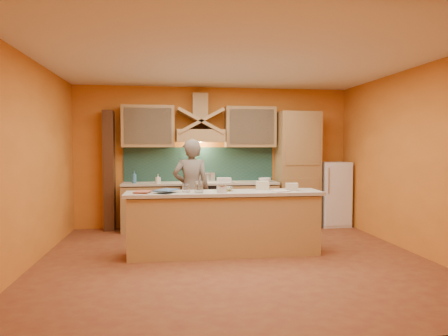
{
  "coord_description": "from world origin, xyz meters",
  "views": [
    {
      "loc": [
        -0.91,
        -5.52,
        1.6
      ],
      "look_at": [
        -0.02,
        0.9,
        1.26
      ],
      "focal_mm": 32.0,
      "sensor_mm": 36.0,
      "label": 1
    }
  ],
  "objects": [
    {
      "name": "floor",
      "position": [
        0.0,
        0.0,
        0.0
      ],
      "size": [
        5.5,
        5.0,
        0.01
      ],
      "primitive_type": "cube",
      "color": "brown",
      "rests_on": "ground"
    },
    {
      "name": "ceiling",
      "position": [
        0.0,
        0.0,
        2.8
      ],
      "size": [
        5.5,
        5.0,
        0.01
      ],
      "primitive_type": "cube",
      "color": "white",
      "rests_on": "wall_back"
    },
    {
      "name": "wall_back",
      "position": [
        0.0,
        2.5,
        1.4
      ],
      "size": [
        5.5,
        0.02,
        2.8
      ],
      "primitive_type": "cube",
      "color": "orange",
      "rests_on": "floor"
    },
    {
      "name": "wall_front",
      "position": [
        0.0,
        -2.5,
        1.4
      ],
      "size": [
        5.5,
        0.02,
        2.8
      ],
      "primitive_type": "cube",
      "color": "orange",
      "rests_on": "floor"
    },
    {
      "name": "wall_left",
      "position": [
        -2.75,
        0.0,
        1.4
      ],
      "size": [
        0.02,
        5.0,
        2.8
      ],
      "primitive_type": "cube",
      "color": "orange",
      "rests_on": "floor"
    },
    {
      "name": "wall_right",
      "position": [
        2.75,
        0.0,
        1.4
      ],
      "size": [
        0.02,
        5.0,
        2.8
      ],
      "primitive_type": "cube",
      "color": "orange",
      "rests_on": "floor"
    },
    {
      "name": "base_cabinet_left",
      "position": [
        -1.25,
        2.2,
        0.43
      ],
      "size": [
        1.1,
        0.6,
        0.86
      ],
      "primitive_type": "cube",
      "color": "#A67E4B",
      "rests_on": "floor"
    },
    {
      "name": "base_cabinet_right",
      "position": [
        0.65,
        2.2,
        0.43
      ],
      "size": [
        1.1,
        0.6,
        0.86
      ],
      "primitive_type": "cube",
      "color": "#A67E4B",
      "rests_on": "floor"
    },
    {
      "name": "counter_top",
      "position": [
        -0.3,
        2.2,
        0.9
      ],
      "size": [
        3.0,
        0.62,
        0.04
      ],
      "primitive_type": "cube",
      "color": "beige",
      "rests_on": "base_cabinet_left"
    },
    {
      "name": "stove",
      "position": [
        -0.3,
        2.2,
        0.45
      ],
      "size": [
        0.6,
        0.58,
        0.9
      ],
      "primitive_type": "cube",
      "color": "black",
      "rests_on": "floor"
    },
    {
      "name": "backsplash",
      "position": [
        -0.3,
        2.48,
        1.25
      ],
      "size": [
        3.0,
        0.03,
        0.7
      ],
      "primitive_type": "cube",
      "color": "#1A3933",
      "rests_on": "wall_back"
    },
    {
      "name": "range_hood",
      "position": [
        -0.3,
        2.25,
        1.82
      ],
      "size": [
        0.92,
        0.5,
        0.24
      ],
      "primitive_type": "cube",
      "color": "#A67E4B",
      "rests_on": "wall_back"
    },
    {
      "name": "hood_chimney",
      "position": [
        -0.3,
        2.35,
        2.4
      ],
      "size": [
        0.3,
        0.3,
        0.5
      ],
      "primitive_type": "cube",
      "color": "#A67E4B",
      "rests_on": "wall_back"
    },
    {
      "name": "upper_cabinet_left",
      "position": [
        -1.3,
        2.33,
        2.0
      ],
      "size": [
        1.0,
        0.35,
        0.8
      ],
      "primitive_type": "cube",
      "color": "#A67E4B",
      "rests_on": "wall_back"
    },
    {
      "name": "upper_cabinet_right",
      "position": [
        0.7,
        2.33,
        2.0
      ],
      "size": [
        1.0,
        0.35,
        0.8
      ],
      "primitive_type": "cube",
      "color": "#A67E4B",
      "rests_on": "wall_back"
    },
    {
      "name": "pantry_column",
      "position": [
        1.65,
        2.2,
        1.15
      ],
      "size": [
        0.8,
        0.6,
        2.3
      ],
      "primitive_type": "cube",
      "color": "#A67E4B",
      "rests_on": "floor"
    },
    {
      "name": "fridge",
      "position": [
        2.4,
        2.2,
        0.65
      ],
      "size": [
        0.58,
        0.6,
        1.3
      ],
      "primitive_type": "cube",
      "color": "white",
      "rests_on": "floor"
    },
    {
      "name": "trim_column_left",
      "position": [
        -2.05,
        2.35,
        1.15
      ],
      "size": [
        0.2,
        0.3,
        2.3
      ],
      "primitive_type": "cube",
      "color": "#472816",
      "rests_on": "floor"
    },
    {
      "name": "island_body",
      "position": [
        -0.1,
        0.3,
        0.44
      ],
      "size": [
        2.8,
        0.55,
        0.88
      ],
      "primitive_type": "cube",
      "color": "tan",
      "rests_on": "floor"
    },
    {
      "name": "island_top",
      "position": [
        -0.1,
        0.3,
        0.92
      ],
      "size": [
        2.9,
        0.62,
        0.05
      ],
      "primitive_type": "cube",
      "color": "beige",
      "rests_on": "island_body"
    },
    {
      "name": "person",
      "position": [
        -0.53,
        1.34,
        0.87
      ],
      "size": [
        0.64,
        0.43,
        1.74
      ],
      "primitive_type": "imported",
      "rotation": [
        0.0,
        0.0,
        3.12
      ],
      "color": "#70665B",
      "rests_on": "floor"
    },
    {
      "name": "pot_large",
      "position": [
        -0.48,
        2.22,
        0.98
      ],
      "size": [
        0.23,
        0.23,
        0.16
      ],
      "primitive_type": "cylinder",
      "rotation": [
        0.0,
        0.0,
        0.02
      ],
      "color": "silver",
      "rests_on": "stove"
    },
    {
      "name": "pot_small",
      "position": [
        -0.19,
        2.37,
        0.98
      ],
      "size": [
        0.27,
        0.27,
        0.15
      ],
      "primitive_type": "cylinder",
      "rotation": [
        0.0,
        0.0,
        -0.42
      ],
      "color": "silver",
      "rests_on": "stove"
    },
    {
      "name": "soap_bottle_a",
      "position": [
        -1.11,
        1.98,
        1.01
      ],
      "size": [
        0.1,
        0.11,
        0.18
      ],
      "primitive_type": "imported",
      "rotation": [
        0.0,
        0.0,
        0.37
      ],
      "color": "white",
      "rests_on": "counter_top"
    },
    {
      "name": "soap_bottle_b",
      "position": [
        -1.56,
        2.14,
        1.04
      ],
      "size": [
        0.12,
        0.12,
        0.23
      ],
      "primitive_type": "imported",
      "rotation": [
        0.0,
        0.0,
        0.48
      ],
      "color": "teal",
      "rests_on": "counter_top"
    },
    {
      "name": "bowl_back",
      "position": [
        0.96,
        2.11,
        0.96
      ],
      "size": [
        0.28,
        0.28,
        0.08
      ],
      "primitive_type": "imported",
      "rotation": [
        0.0,
        0.0,
        -0.15
      ],
      "color": "white",
      "rests_on": "counter_top"
    },
    {
      "name": "dish_rack",
      "position": [
        0.14,
        2.04,
        0.97
      ],
      "size": [
        0.27,
        0.21,
        0.09
      ],
      "primitive_type": "cube",
      "rotation": [
        0.0,
        0.0,
        -0.03
      ],
      "color": "white",
      "rests_on": "counter_top"
    },
    {
      "name": "book_lower",
      "position": [
        -1.39,
        0.29,
        0.96
      ],
      "size": [
        0.27,
        0.33,
        0.03
      ],
      "primitive_type": "imported",
      "rotation": [
        0.0,
        0.0,
        -0.21
      ],
      "color": "#AB553D",
      "rests_on": "island_top"
    },
    {
      "name": "book_upper",
      "position": [
        -1.06,
        0.3,
        0.98
      ],
      "size": [
        0.4,
        0.43,
        0.03
      ],
      "primitive_type": "imported",
      "rotation": [
        0.0,
        0.0,
        -0.53
      ],
      "color": "#3F628B",
      "rests_on": "island_top"
    },
    {
      "name": "jar_large",
      "position": [
        -0.49,
        0.18,
        1.03
      ],
      "size": [
        0.16,
        0.16,
        0.17
      ],
      "primitive_type": "cylinder",
      "rotation": [
        0.0,
        0.0,
        -0.37
      ],
      "color": "silver",
      "rests_on": "island_top"
    },
    {
      "name": "jar_small",
      "position": [
        -0.67,
        0.3,
        1.01
      ],
      "size": [
        0.15,
        0.15,
        0.13
      ],
      "primitive_type": "cylinder",
      "rotation": [
        0.0,
        0.0,
        -0.4
      ],
      "color": "white",
      "rests_on": "island_top"
    },
    {
      "name": "kitchen_scale",
      "position": [
        -0.16,
        0.13,
        0.99
      ],
      "size": [
        0.13,
        0.13,
        0.1
      ],
      "primitive_type": "cube",
      "rotation": [
        0.0,
        0.0,
        0.13
      ],
      "color": "silver",
      "rests_on": "island_top"
    },
    {
      "name": "mixing_bowl",
      "position": [
        -0.08,
        0.37,
        0.98
      ],
      "size": [
        0.26,
        0.26,
        0.06
      ],
      "primitive_type": "imported",
      "rotation": [
        0.0,
        0.0,
        -0.03
      ],
      "color": "white",
      "rests_on": "island_top"
    },
    {
      "name": "cloth",
      "position": [
        0.72,
        0.15,
        0.95
      ],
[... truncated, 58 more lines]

